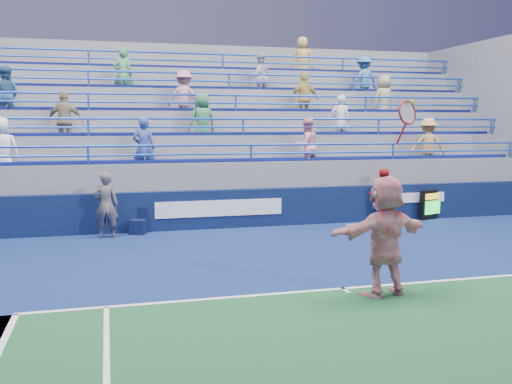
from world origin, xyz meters
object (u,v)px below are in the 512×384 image
object	(u,v)px
line_judge	(106,205)
tennis_player	(385,236)
judge_chair	(138,226)
ball_girl	(382,196)
serve_speed_board	(435,204)

from	to	relation	value
line_judge	tennis_player	bearing A→B (deg)	128.99
judge_chair	ball_girl	distance (m)	7.20
judge_chair	ball_girl	world-z (taller)	ball_girl
tennis_player	ball_girl	distance (m)	7.51
judge_chair	tennis_player	distance (m)	7.73
judge_chair	ball_girl	size ratio (longest dim) A/B	0.44
serve_speed_board	line_judge	size ratio (longest dim) A/B	0.75
tennis_player	ball_girl	bearing A→B (deg)	63.25
line_judge	serve_speed_board	bearing A→B (deg)	-173.95
serve_speed_board	tennis_player	bearing A→B (deg)	-127.59
serve_speed_board	tennis_player	world-z (taller)	tennis_player
tennis_player	judge_chair	bearing A→B (deg)	119.57
line_judge	judge_chair	bearing A→B (deg)	-156.66
serve_speed_board	line_judge	xyz separation A→B (m)	(-9.91, -0.50, 0.40)
ball_girl	tennis_player	bearing A→B (deg)	70.96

